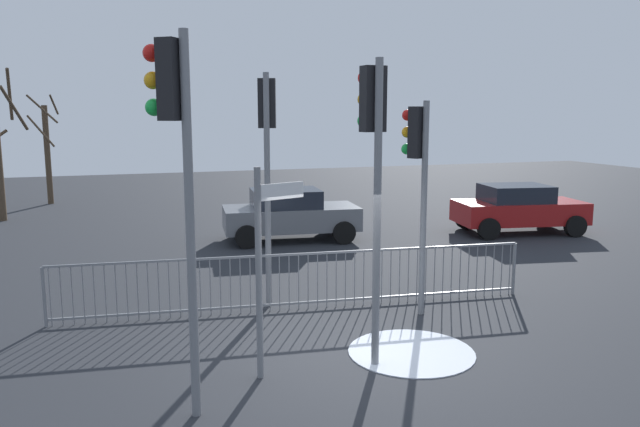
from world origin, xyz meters
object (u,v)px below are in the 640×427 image
at_px(traffic_light_foreground_right, 176,140).
at_px(bare_tree_centre, 47,151).
at_px(traffic_light_rear_right, 267,137).
at_px(traffic_light_mid_right, 373,144).
at_px(traffic_light_foreground_left, 418,159).
at_px(car_grey_mid, 290,214).
at_px(direction_sign_post, 263,261).
at_px(car_red_near, 518,208).

relative_size(traffic_light_foreground_right, bare_tree_centre, 1.05).
relative_size(traffic_light_rear_right, traffic_light_foreground_right, 0.96).
xyz_separation_m(traffic_light_rear_right, traffic_light_mid_right, (0.72, -3.23, 0.01)).
xyz_separation_m(traffic_light_foreground_left, car_grey_mid, (-0.40, 6.94, -2.04)).
height_order(traffic_light_rear_right, direction_sign_post, traffic_light_rear_right).
xyz_separation_m(traffic_light_rear_right, traffic_light_foreground_left, (2.38, -1.41, -0.38)).
distance_m(traffic_light_mid_right, car_grey_mid, 9.18).
relative_size(direction_sign_post, car_grey_mid, 0.74).
xyz_separation_m(traffic_light_rear_right, direction_sign_post, (-0.89, -3.26, -1.54)).
xyz_separation_m(traffic_light_foreground_right, car_grey_mid, (4.02, 9.52, -2.55)).
bearing_deg(car_red_near, bare_tree_centre, 151.23).
bearing_deg(bare_tree_centre, direction_sign_post, -77.10).
bearing_deg(traffic_light_foreground_left, bare_tree_centre, 90.53).
bearing_deg(traffic_light_foreground_right, traffic_light_foreground_left, -22.60).
distance_m(traffic_light_rear_right, traffic_light_foreground_left, 2.80).
distance_m(car_red_near, car_grey_mid, 6.97).
bearing_deg(car_red_near, traffic_light_mid_right, -127.45).
distance_m(car_red_near, bare_tree_centre, 17.95).
xyz_separation_m(traffic_light_rear_right, car_red_near, (8.85, 4.34, -2.41)).
bearing_deg(direction_sign_post, bare_tree_centre, 83.00).
relative_size(traffic_light_foreground_left, car_red_near, 0.95).
bearing_deg(traffic_light_rear_right, car_red_near, 43.74).
distance_m(traffic_light_foreground_left, traffic_light_mid_right, 2.50).
height_order(traffic_light_mid_right, direction_sign_post, traffic_light_mid_right).
relative_size(traffic_light_mid_right, direction_sign_post, 1.49).
distance_m(traffic_light_mid_right, bare_tree_centre, 19.62).
height_order(traffic_light_rear_right, bare_tree_centre, traffic_light_rear_right).
relative_size(traffic_light_foreground_right, traffic_light_foreground_left, 1.18).
bearing_deg(traffic_light_foreground_left, car_red_near, 18.01).
xyz_separation_m(traffic_light_mid_right, car_red_near, (8.14, 7.57, -2.42)).
xyz_separation_m(traffic_light_foreground_right, car_red_near, (10.89, 8.32, -2.55)).
distance_m(traffic_light_rear_right, car_red_near, 10.15).
bearing_deg(car_red_near, car_grey_mid, 179.77).
xyz_separation_m(traffic_light_foreground_left, bare_tree_centre, (-7.56, 16.87, -0.67)).
bearing_deg(car_grey_mid, direction_sign_post, -101.79).
height_order(direction_sign_post, car_red_near, direction_sign_post).
relative_size(traffic_light_foreground_left, bare_tree_centre, 0.89).
distance_m(traffic_light_foreground_left, direction_sign_post, 3.93).
height_order(traffic_light_foreground_left, car_grey_mid, traffic_light_foreground_left).
relative_size(traffic_light_rear_right, car_red_near, 1.08).
xyz_separation_m(direction_sign_post, bare_tree_centre, (-4.29, 18.71, 0.49)).
height_order(traffic_light_mid_right, car_red_near, traffic_light_mid_right).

